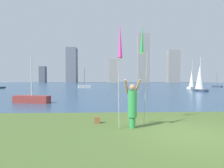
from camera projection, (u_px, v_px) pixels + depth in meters
The scene contains 15 objects.
ground at pixel (114, 86), 58.06m from camera, with size 120.00×138.00×0.12m.
person at pixel (132, 104), 7.99m from camera, with size 0.74×0.55×2.02m.
kite_flag_left at pixel (120, 41), 7.36m from camera, with size 0.16×1.13×4.25m.
kite_flag_right at pixel (142, 42), 8.73m from camera, with size 0.16×1.28×4.45m.
bag at pixel (97, 120), 8.86m from camera, with size 0.25×0.19×0.29m.
sailboat_0 at pixel (200, 79), 31.35m from camera, with size 1.61×2.81×5.54m.
sailboat_2 at pixel (217, 86), 47.53m from camera, with size 1.69×2.36×3.46m.
sailboat_3 at pixel (192, 81), 38.54m from camera, with size 2.24×1.75×5.96m.
sailboat_5 at pixel (85, 86), 43.03m from camera, with size 2.91×1.56×4.44m.
sailboat_6 at pixel (32, 99), 16.35m from camera, with size 3.21×1.48×3.97m.
skyline_tower_0 at pixel (43, 75), 106.06m from camera, with size 3.26×3.87×8.87m.
skyline_tower_1 at pixel (72, 65), 103.47m from camera, with size 5.23×7.60×18.51m.
skyline_tower_2 at pixel (114, 71), 103.70m from camera, with size 5.27×3.68×12.50m.
skyline_tower_3 at pixel (143, 58), 104.96m from camera, with size 6.33×3.70×26.48m.
skyline_tower_4 at pixel (173, 66), 105.64m from camera, with size 6.37×4.46×17.61m.
Camera 1 is at (-3.06, -7.00, 2.02)m, focal length 31.11 mm.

